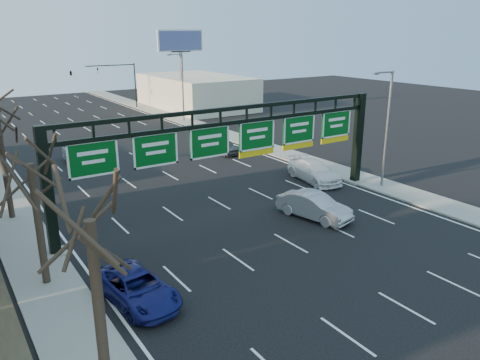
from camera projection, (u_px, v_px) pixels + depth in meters
ground at (314, 256)px, 25.53m from camera, size 160.00×160.00×0.00m
sidewalk_left at (1, 196)px, 34.60m from camera, size 3.00×120.00×0.12m
sidewalk_right at (275, 150)px, 48.13m from camera, size 3.00×120.00×0.12m
lane_markings at (160, 170)px, 41.38m from camera, size 21.60×120.00×0.01m
sign_gantry at (236, 145)px, 30.55m from camera, size 24.60×1.20×7.20m
building_right_distant at (196, 92)px, 74.99m from camera, size 12.00×20.00×5.00m
tree_near at (86, 187)px, 13.32m from camera, size 3.60×3.60×8.86m
tree_gantry at (27, 141)px, 20.57m from camera, size 3.60×3.60×8.48m
streetlight_near at (386, 123)px, 35.34m from camera, size 2.15×0.22×9.00m
streetlight_far at (182, 84)px, 62.30m from camera, size 2.15×0.22×9.00m
billboard_right at (181, 51)px, 66.38m from camera, size 7.00×0.50×12.00m
traffic_signal_mast at (96, 75)px, 70.48m from camera, size 10.16×0.54×7.00m
car_blue_suv at (136, 288)px, 21.04m from camera, size 3.00×5.32×1.40m
car_silver_sedan at (314, 206)px, 30.54m from camera, size 2.88×5.33×1.67m
car_white_wagon at (314, 171)px, 38.20m from camera, size 3.04×5.92×1.64m
car_grey_far at (224, 146)px, 46.99m from camera, size 1.84×4.39×1.48m
car_silver_distant at (73, 156)px, 43.55m from camera, size 1.82×4.30×1.38m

